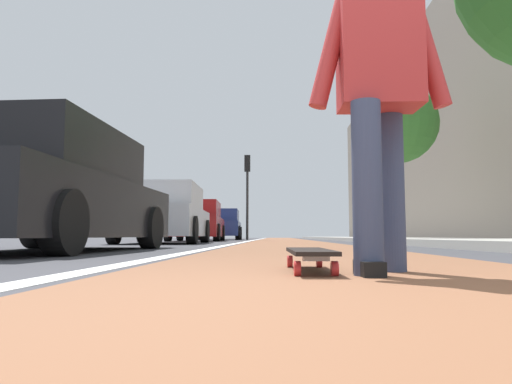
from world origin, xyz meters
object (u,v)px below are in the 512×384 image
Objects in this scene: parked_car_mid at (165,215)px; street_tree_mid at (398,124)px; skateboard at (309,253)px; skater_person at (379,85)px; traffic_light at (247,181)px; parked_car_near at (47,193)px; parked_car_end at (221,225)px; parked_car_far at (197,222)px.

street_tree_mid is (2.24, -6.56, 2.85)m from parked_car_mid.
street_tree_mid is (11.78, -3.54, 3.47)m from skateboard.
skater_person is 20.74m from traffic_light.
traffic_light is (20.41, 1.55, 2.77)m from skateboard.
street_tree_mid is at bearing -36.64° from parked_car_near.
skateboard is 0.20× the size of traffic_light.
street_tree_mid is (-8.63, -5.08, 0.70)m from traffic_light.
skater_person is 4.61m from parked_car_near.
skater_person reaches higher than parked_car_mid.
parked_car_end is 1.12× the size of traffic_light.
parked_car_mid is at bearing 172.27° from traffic_light.
traffic_light is (17.33, -1.39, 2.16)m from parked_car_near.
parked_car_mid reaches higher than parked_car_far.
traffic_light is (20.56, 1.89, 1.92)m from skater_person.
skater_person reaches higher than skateboard.
parked_car_end is 0.96× the size of street_tree_mid.
skateboard is at bearing -172.22° from parked_car_end.
skateboard is 21.48m from parked_car_end.
parked_car_end reaches higher than parked_car_near.
parked_car_near is at bearing -179.21° from parked_car_mid.
skater_person is at bearing -167.23° from parked_car_far.
skateboard is 10.02m from parked_car_mid.
parked_car_far is at bearing 163.53° from traffic_light.
parked_car_near is 18.19m from parked_car_end.
parked_car_end is (6.16, -0.21, 0.03)m from parked_car_far.
parked_car_mid reaches higher than skateboard.
traffic_light is at bearing -7.73° from parked_car_mid.
parked_car_far is 1.09× the size of traffic_light.
street_tree_mid reaches higher than skateboard.
traffic_light reaches higher than skateboard.
parked_car_far reaches higher than skateboard.
skater_person is at bearing 165.02° from street_tree_mid.
traffic_light is at bearing -122.35° from parked_car_end.
parked_car_near reaches higher than skateboard.
skater_person is 15.65m from parked_car_far.
parked_car_mid is (9.54, 3.02, 0.62)m from skateboard.
traffic_light reaches higher than parked_car_mid.
parked_car_near is 11.21m from street_tree_mid.
skateboard is at bearing 163.28° from street_tree_mid.
parked_car_end is at bearing 57.65° from traffic_light.
parked_car_near is at bearing 143.36° from street_tree_mid.
parked_car_end is at bearing 8.63° from skater_person.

